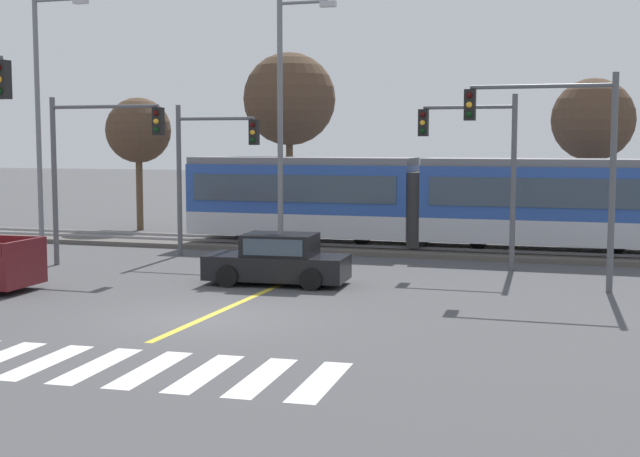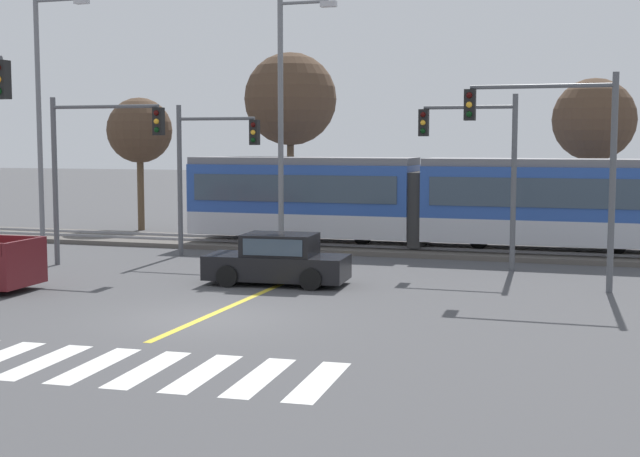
# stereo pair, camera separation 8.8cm
# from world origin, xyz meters

# --- Properties ---
(ground_plane) EXTENTS (200.00, 200.00, 0.00)m
(ground_plane) POSITION_xyz_m (0.00, 0.00, 0.00)
(ground_plane) COLOR #474749
(track_bed) EXTENTS (120.00, 4.00, 0.18)m
(track_bed) POSITION_xyz_m (0.00, 14.44, 0.09)
(track_bed) COLOR #56514C
(track_bed) RESTS_ON ground
(rail_near) EXTENTS (120.00, 0.08, 0.10)m
(rail_near) POSITION_xyz_m (0.00, 13.72, 0.23)
(rail_near) COLOR #939399
(rail_near) RESTS_ON track_bed
(rail_far) EXTENTS (120.00, 0.08, 0.10)m
(rail_far) POSITION_xyz_m (0.00, 15.16, 0.23)
(rail_far) COLOR #939399
(rail_far) RESTS_ON track_bed
(light_rail_tram) EXTENTS (18.50, 2.64, 3.43)m
(light_rail_tram) POSITION_xyz_m (2.35, 14.43, 2.05)
(light_rail_tram) COLOR #B7BAC1
(light_rail_tram) RESTS_ON track_bed
(crosswalk_stripe_3) EXTENTS (0.71, 2.83, 0.01)m
(crosswalk_stripe_3) POSITION_xyz_m (-1.10, -4.76, 0.00)
(crosswalk_stripe_3) COLOR silver
(crosswalk_stripe_3) RESTS_ON ground
(crosswalk_stripe_4) EXTENTS (0.71, 2.83, 0.01)m
(crosswalk_stripe_4) POSITION_xyz_m (0.00, -4.70, 0.00)
(crosswalk_stripe_4) COLOR silver
(crosswalk_stripe_4) RESTS_ON ground
(crosswalk_stripe_5) EXTENTS (0.71, 2.83, 0.01)m
(crosswalk_stripe_5) POSITION_xyz_m (1.10, -4.64, 0.00)
(crosswalk_stripe_5) COLOR silver
(crosswalk_stripe_5) RESTS_ON ground
(crosswalk_stripe_6) EXTENTS (0.71, 2.83, 0.01)m
(crosswalk_stripe_6) POSITION_xyz_m (2.20, -4.58, 0.00)
(crosswalk_stripe_6) COLOR silver
(crosswalk_stripe_6) RESTS_ON ground
(crosswalk_stripe_7) EXTENTS (0.71, 2.83, 0.01)m
(crosswalk_stripe_7) POSITION_xyz_m (3.30, -4.53, 0.00)
(crosswalk_stripe_7) COLOR silver
(crosswalk_stripe_7) RESTS_ON ground
(crosswalk_stripe_8) EXTENTS (0.71, 2.83, 0.01)m
(crosswalk_stripe_8) POSITION_xyz_m (4.39, -4.47, 0.00)
(crosswalk_stripe_8) COLOR silver
(crosswalk_stripe_8) RESTS_ON ground
(lane_centre_line) EXTENTS (0.20, 15.14, 0.01)m
(lane_centre_line) POSITION_xyz_m (0.00, 4.87, 0.00)
(lane_centre_line) COLOR gold
(lane_centre_line) RESTS_ON ground
(sedan_crossing) EXTENTS (4.31, 2.15, 1.52)m
(sedan_crossing) POSITION_xyz_m (-0.10, 5.42, 0.70)
(sedan_crossing) COLOR black
(sedan_crossing) RESTS_ON ground
(traffic_light_far_left) EXTENTS (3.25, 0.38, 5.57)m
(traffic_light_far_left) POSITION_xyz_m (-4.81, 10.63, 3.63)
(traffic_light_far_left) COLOR #515459
(traffic_light_far_left) RESTS_ON ground
(traffic_light_mid_left) EXTENTS (4.25, 0.38, 5.73)m
(traffic_light_mid_left) POSITION_xyz_m (-7.34, 7.02, 3.87)
(traffic_light_mid_left) COLOR #515459
(traffic_light_mid_left) RESTS_ON ground
(traffic_light_far_right) EXTENTS (3.25, 0.38, 5.78)m
(traffic_light_far_right) POSITION_xyz_m (5.17, 10.42, 3.80)
(traffic_light_far_right) COLOR #515459
(traffic_light_far_right) RESTS_ON ground
(traffic_light_mid_right) EXTENTS (4.25, 0.38, 6.15)m
(traffic_light_mid_right) POSITION_xyz_m (7.88, 6.92, 4.13)
(traffic_light_mid_right) COLOR #515459
(traffic_light_mid_right) RESTS_ON ground
(street_lamp_west) EXTENTS (2.46, 0.28, 9.92)m
(street_lamp_west) POSITION_xyz_m (-12.18, 11.26, 5.59)
(street_lamp_west) COLOR slate
(street_lamp_west) RESTS_ON ground
(street_lamp_centre) EXTENTS (2.20, 0.28, 9.37)m
(street_lamp_centre) POSITION_xyz_m (-2.02, 11.38, 5.27)
(street_lamp_centre) COLOR slate
(street_lamp_centre) RESTS_ON ground
(bare_tree_far_west) EXTENTS (3.09, 3.09, 6.30)m
(bare_tree_far_west) POSITION_xyz_m (-12.02, 18.58, 4.72)
(bare_tree_far_west) COLOR brown
(bare_tree_far_west) RESTS_ON ground
(bare_tree_west) EXTENTS (4.22, 4.22, 8.28)m
(bare_tree_west) POSITION_xyz_m (-4.72, 19.42, 6.14)
(bare_tree_west) COLOR brown
(bare_tree_west) RESTS_ON ground
(bare_tree_east) EXTENTS (3.37, 3.37, 6.80)m
(bare_tree_east) POSITION_xyz_m (8.59, 18.92, 5.08)
(bare_tree_east) COLOR brown
(bare_tree_east) RESTS_ON ground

